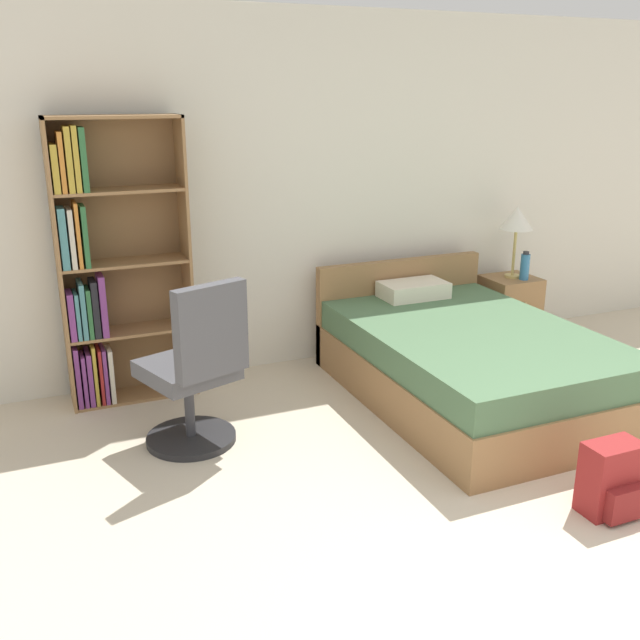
% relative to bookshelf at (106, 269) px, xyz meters
% --- Properties ---
extents(wall_back, '(9.00, 0.06, 2.60)m').
position_rel_bookshelf_xyz_m(wall_back, '(1.75, 0.23, 0.38)').
color(wall_back, silver).
rests_on(wall_back, ground_plane).
extents(bookshelf, '(0.84, 0.29, 1.89)m').
position_rel_bookshelf_xyz_m(bookshelf, '(0.00, 0.00, 0.00)').
color(bookshelf, olive).
rests_on(bookshelf, ground_plane).
extents(bed, '(1.41, 2.08, 0.78)m').
position_rel_bookshelf_xyz_m(bed, '(2.22, -0.91, -0.65)').
color(bed, olive).
rests_on(bed, ground_plane).
extents(office_chair, '(0.62, 0.68, 1.04)m').
position_rel_bookshelf_xyz_m(office_chair, '(0.35, -0.91, -0.45)').
color(office_chair, '#232326').
rests_on(office_chair, ground_plane).
extents(nightstand, '(0.41, 0.41, 0.56)m').
position_rel_bookshelf_xyz_m(nightstand, '(3.20, -0.10, -0.64)').
color(nightstand, olive).
rests_on(nightstand, ground_plane).
extents(table_lamp, '(0.27, 0.27, 0.59)m').
position_rel_bookshelf_xyz_m(table_lamp, '(3.21, -0.09, 0.12)').
color(table_lamp, tan).
rests_on(table_lamp, nightstand).
extents(water_bottle, '(0.07, 0.07, 0.23)m').
position_rel_bookshelf_xyz_m(water_bottle, '(3.25, -0.20, -0.25)').
color(water_bottle, teal).
rests_on(water_bottle, nightstand).
extents(backpack_red, '(0.29, 0.23, 0.38)m').
position_rel_bookshelf_xyz_m(backpack_red, '(2.09, -2.41, -0.74)').
color(backpack_red, maroon).
rests_on(backpack_red, ground_plane).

